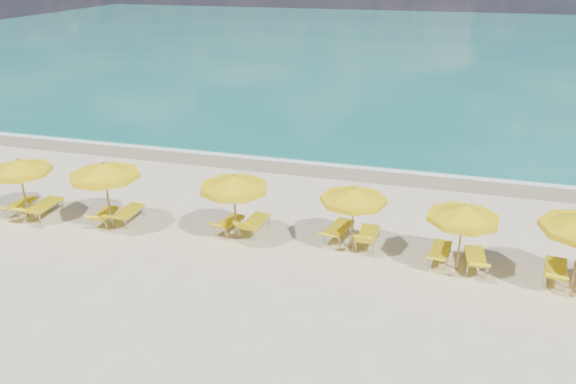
# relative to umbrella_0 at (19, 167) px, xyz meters

# --- Properties ---
(ground_plane) EXTENTS (120.00, 120.00, 0.00)m
(ground_plane) POSITION_rel_umbrella_0_xyz_m (9.22, 0.52, -1.91)
(ground_plane) COLOR beige
(ocean) EXTENTS (120.00, 80.00, 0.30)m
(ocean) POSITION_rel_umbrella_0_xyz_m (9.22, 48.52, -1.91)
(ocean) COLOR #126860
(ocean) RESTS_ON ground
(wet_sand_band) EXTENTS (120.00, 2.60, 0.01)m
(wet_sand_band) POSITION_rel_umbrella_0_xyz_m (9.22, 7.92, -1.91)
(wet_sand_band) COLOR tan
(wet_sand_band) RESTS_ON ground
(foam_line) EXTENTS (120.00, 1.20, 0.03)m
(foam_line) POSITION_rel_umbrella_0_xyz_m (9.22, 8.72, -1.91)
(foam_line) COLOR white
(foam_line) RESTS_ON ground
(whitecap_near) EXTENTS (14.00, 0.36, 0.05)m
(whitecap_near) POSITION_rel_umbrella_0_xyz_m (3.22, 17.52, -1.91)
(whitecap_near) COLOR white
(whitecap_near) RESTS_ON ground
(whitecap_far) EXTENTS (18.00, 0.30, 0.05)m
(whitecap_far) POSITION_rel_umbrella_0_xyz_m (17.22, 24.52, -1.91)
(whitecap_far) COLOR white
(whitecap_far) RESTS_ON ground
(umbrella_0) EXTENTS (2.50, 2.50, 2.24)m
(umbrella_0) POSITION_rel_umbrella_0_xyz_m (0.00, 0.00, 0.00)
(umbrella_0) COLOR #A37B51
(umbrella_0) RESTS_ON ground
(umbrella_1) EXTENTS (3.00, 3.00, 2.40)m
(umbrella_1) POSITION_rel_umbrella_0_xyz_m (3.33, 0.13, 0.13)
(umbrella_1) COLOR #A37B51
(umbrella_1) RESTS_ON ground
(umbrella_2) EXTENTS (2.48, 2.48, 2.30)m
(umbrella_2) POSITION_rel_umbrella_0_xyz_m (7.85, 0.47, 0.05)
(umbrella_2) COLOR #A37B51
(umbrella_2) RESTS_ON ground
(umbrella_3) EXTENTS (2.37, 2.37, 2.14)m
(umbrella_3) POSITION_rel_umbrella_0_xyz_m (11.68, 0.84, -0.08)
(umbrella_3) COLOR #A37B51
(umbrella_3) RESTS_ON ground
(umbrella_4) EXTENTS (2.62, 2.62, 2.15)m
(umbrella_4) POSITION_rel_umbrella_0_xyz_m (14.97, 0.36, -0.07)
(umbrella_4) COLOR #A37B51
(umbrella_4) RESTS_ON ground
(lounger_0_left) EXTENTS (0.62, 1.73, 0.68)m
(lounger_0_left) POSITION_rel_umbrella_0_xyz_m (-0.47, 0.24, -1.71)
(lounger_0_left) COLOR #A5A8AD
(lounger_0_left) RESTS_ON ground
(lounger_0_right) EXTENTS (0.68, 1.99, 0.83)m
(lounger_0_right) POSITION_rel_umbrella_0_xyz_m (0.53, 0.19, -1.67)
(lounger_0_right) COLOR #A5A8AD
(lounger_0_right) RESTS_ON ground
(lounger_1_left) EXTENTS (0.76, 1.65, 0.71)m
(lounger_1_left) POSITION_rel_umbrella_0_xyz_m (2.98, 0.31, -1.71)
(lounger_1_left) COLOR #A5A8AD
(lounger_1_left) RESTS_ON ground
(lounger_1_right) EXTENTS (0.64, 1.85, 0.75)m
(lounger_1_right) POSITION_rel_umbrella_0_xyz_m (3.72, 0.60, -1.69)
(lounger_1_right) COLOR #A5A8AD
(lounger_1_right) RESTS_ON ground
(lounger_2_left) EXTENTS (0.84, 1.67, 0.71)m
(lounger_2_left) POSITION_rel_umbrella_0_xyz_m (7.42, 0.91, -1.71)
(lounger_2_left) COLOR #A5A8AD
(lounger_2_left) RESTS_ON ground
(lounger_2_right) EXTENTS (0.78, 1.86, 0.87)m
(lounger_2_right) POSITION_rel_umbrella_0_xyz_m (8.30, 1.01, -1.68)
(lounger_2_right) COLOR #A5A8AD
(lounger_2_right) RESTS_ON ground
(lounger_3_left) EXTENTS (0.95, 1.96, 0.71)m
(lounger_3_left) POSITION_rel_umbrella_0_xyz_m (11.16, 1.36, -1.69)
(lounger_3_left) COLOR #A5A8AD
(lounger_3_left) RESTS_ON ground
(lounger_3_right) EXTENTS (0.66, 1.80, 0.85)m
(lounger_3_right) POSITION_rel_umbrella_0_xyz_m (12.15, 1.15, -1.68)
(lounger_3_right) COLOR #A5A8AD
(lounger_3_right) RESTS_ON ground
(lounger_4_left) EXTENTS (0.79, 1.81, 0.66)m
(lounger_4_left) POSITION_rel_umbrella_0_xyz_m (14.44, 0.73, -1.70)
(lounger_4_left) COLOR #A5A8AD
(lounger_4_left) RESTS_ON ground
(lounger_4_right) EXTENTS (0.69, 1.80, 0.75)m
(lounger_4_right) POSITION_rel_umbrella_0_xyz_m (15.49, 0.56, -1.70)
(lounger_4_right) COLOR #A5A8AD
(lounger_4_right) RESTS_ON ground
(lounger_5_left) EXTENTS (0.89, 1.90, 0.78)m
(lounger_5_left) POSITION_rel_umbrella_0_xyz_m (17.70, 0.45, -1.69)
(lounger_5_left) COLOR #A5A8AD
(lounger_5_left) RESTS_ON ground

